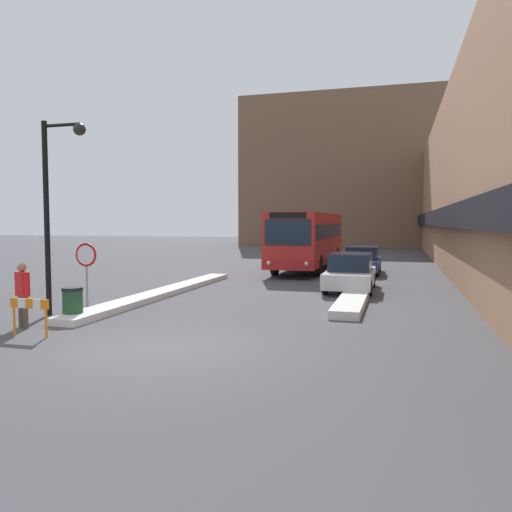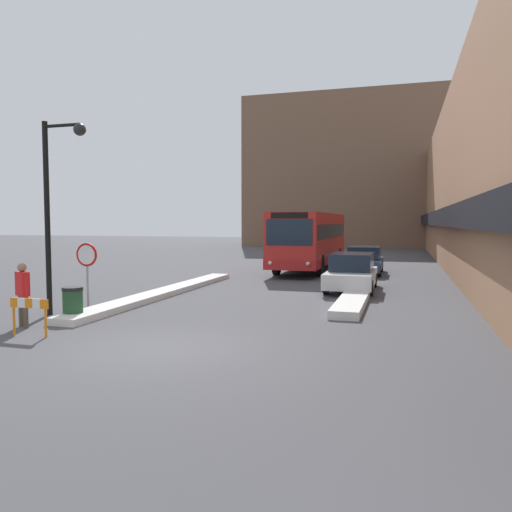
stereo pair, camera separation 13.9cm
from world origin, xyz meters
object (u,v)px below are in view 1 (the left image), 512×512
(parked_car_front, at_px, (350,272))
(construction_barricade, at_px, (30,310))
(parked_car_middle, at_px, (362,260))
(stop_sign, at_px, (86,261))
(street_lamp, at_px, (55,194))
(trash_bin, at_px, (73,304))
(city_bus, at_px, (309,239))
(pedestrian, at_px, (22,289))

(parked_car_front, height_order, construction_barricade, parked_car_front)
(parked_car_middle, xyz_separation_m, stop_sign, (-7.84, -13.71, 0.79))
(parked_car_front, distance_m, street_lamp, 11.67)
(street_lamp, height_order, construction_barricade, street_lamp)
(street_lamp, bearing_deg, construction_barricade, -65.47)
(construction_barricade, bearing_deg, trash_bin, 97.84)
(street_lamp, relative_size, trash_bin, 6.08)
(city_bus, relative_size, construction_barricade, 10.76)
(stop_sign, xyz_separation_m, trash_bin, (0.79, -1.81, -1.06))
(trash_bin, bearing_deg, parked_car_front, 50.43)
(parked_car_middle, height_order, street_lamp, street_lamp)
(parked_car_front, height_order, parked_car_middle, parked_car_front)
(parked_car_front, bearing_deg, street_lamp, -134.50)
(parked_car_front, xyz_separation_m, pedestrian, (-7.67, -9.79, 0.28))
(pedestrian, bearing_deg, parked_car_front, 78.80)
(parked_car_front, xyz_separation_m, trash_bin, (-7.06, -8.54, -0.27))
(pedestrian, bearing_deg, street_lamp, 125.33)
(parked_car_middle, bearing_deg, pedestrian, -114.57)
(city_bus, bearing_deg, trash_bin, -102.58)
(stop_sign, relative_size, construction_barricade, 1.94)
(parked_car_middle, relative_size, street_lamp, 0.76)
(city_bus, relative_size, pedestrian, 6.85)
(parked_car_front, bearing_deg, construction_barricade, -122.59)
(city_bus, height_order, parked_car_front, city_bus)
(parked_car_middle, xyz_separation_m, street_lamp, (-7.93, -15.06, 2.88))
(trash_bin, xyz_separation_m, construction_barricade, (0.28, -2.06, 0.19))
(parked_car_front, relative_size, street_lamp, 0.76)
(parked_car_front, relative_size, construction_barricade, 3.97)
(parked_car_front, distance_m, stop_sign, 10.36)
(parked_car_middle, bearing_deg, street_lamp, -117.77)
(stop_sign, xyz_separation_m, pedestrian, (0.17, -3.06, -0.50))
(city_bus, height_order, street_lamp, street_lamp)
(parked_car_front, bearing_deg, stop_sign, -139.38)
(trash_bin, bearing_deg, pedestrian, -116.19)
(parked_car_middle, height_order, stop_sign, stop_sign)
(parked_car_middle, distance_m, stop_sign, 15.82)
(parked_car_middle, height_order, trash_bin, parked_car_middle)
(parked_car_middle, relative_size, pedestrian, 2.53)
(street_lamp, distance_m, construction_barricade, 4.06)
(street_lamp, distance_m, pedestrian, 3.12)
(city_bus, distance_m, pedestrian, 18.88)
(street_lamp, bearing_deg, city_bus, 74.25)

